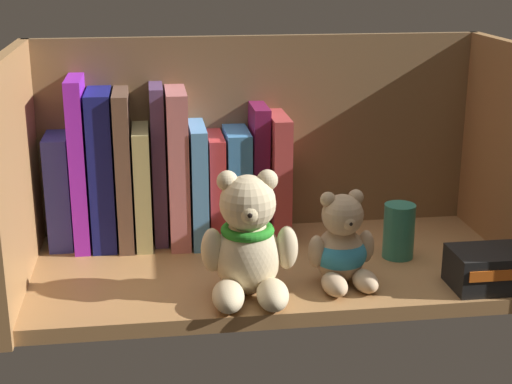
{
  "coord_description": "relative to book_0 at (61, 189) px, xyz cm",
  "views": [
    {
      "loc": [
        -16.4,
        -99.05,
        44.14
      ],
      "look_at": [
        -2.57,
        0.0,
        12.62
      ],
      "focal_mm": 54.25,
      "sensor_mm": 36.0,
      "label": 1
    }
  ],
  "objects": [
    {
      "name": "book_4",
      "position": [
        12.02,
        0.0,
        0.46
      ],
      "size": [
        2.34,
        13.69,
        17.55
      ],
      "primitive_type": "cube",
      "color": "tan",
      "rests_on": "shelf_board"
    },
    {
      "name": "book_9",
      "position": [
        26.08,
        0.0,
        0.03
      ],
      "size": [
        3.51,
        12.08,
        16.69
      ],
      "primitive_type": "cube",
      "color": "teal",
      "rests_on": "shelf_board"
    },
    {
      "name": "book_2",
      "position": [
        6.32,
        0.0,
        3.19
      ],
      "size": [
        3.44,
        12.93,
        23.02
      ],
      "primitive_type": "cube",
      "color": "navy",
      "rests_on": "shelf_board"
    },
    {
      "name": "teddy_bear_larger",
      "position": [
        24.99,
        -22.45,
        -1.35
      ],
      "size": [
        11.94,
        12.14,
        16.33
      ],
      "color": "beige",
      "rests_on": "shelf_board"
    },
    {
      "name": "book_8",
      "position": [
        22.84,
        0.0,
        -0.28
      ],
      "size": [
        2.39,
        12.21,
        16.09
      ],
      "primitive_type": "cube",
      "rotation": [
        0.0,
        -0.0,
        0.0
      ],
      "color": "red",
      "rests_on": "shelf_board"
    },
    {
      "name": "book_1",
      "position": [
        3.15,
        0.0,
        4.17
      ],
      "size": [
        2.23,
        12.79,
        24.98
      ],
      "primitive_type": "cube",
      "color": "purple",
      "rests_on": "shelf_board"
    },
    {
      "name": "shelf_side_panel_left",
      "position": [
        -4.01,
        -12.62,
        5.61
      ],
      "size": [
        1.6,
        33.94,
        31.86
      ],
      "primitive_type": "cube",
      "color": "#9E7042",
      "rests_on": "ground"
    },
    {
      "name": "book_6",
      "position": [
        17.25,
        0.0,
        3.17
      ],
      "size": [
        2.92,
        14.44,
        22.98
      ],
      "primitive_type": "cube",
      "color": "#BE6969",
      "rests_on": "shelf_board"
    },
    {
      "name": "shelf_back_panel",
      "position": [
        29.93,
        3.75,
        5.61
      ],
      "size": [
        68.69,
        1.2,
        31.86
      ],
      "primitive_type": "cube",
      "color": "brown",
      "rests_on": "ground"
    },
    {
      "name": "book_10",
      "position": [
        29.34,
        0.0,
        1.75
      ],
      "size": [
        2.77,
        9.48,
        20.17
      ],
      "primitive_type": "cube",
      "rotation": [
        0.0,
        0.02,
        0.0
      ],
      "color": "maroon",
      "rests_on": "shelf_board"
    },
    {
      "name": "pillar_candle",
      "position": [
        47.84,
        -12.3,
        -4.39
      ],
      "size": [
        4.42,
        4.42,
        7.86
      ],
      "primitive_type": "cylinder",
      "color": "#2D7A66",
      "rests_on": "shelf_board"
    },
    {
      "name": "book_11",
      "position": [
        32.17,
        0.0,
        1.13
      ],
      "size": [
        2.66,
        14.12,
        18.89
      ],
      "primitive_type": "cube",
      "color": "#B73E3E",
      "rests_on": "shelf_board"
    },
    {
      "name": "book_7",
      "position": [
        20.19,
        0.0,
        0.56
      ],
      "size": [
        2.31,
        14.83,
        17.76
      ],
      "primitive_type": "cube",
      "color": "#5291CB",
      "rests_on": "shelf_board"
    },
    {
      "name": "book_3",
      "position": [
        9.44,
        0.0,
        3.16
      ],
      "size": [
        2.15,
        14.05,
        22.96
      ],
      "primitive_type": "cube",
      "color": "brown",
      "rests_on": "shelf_board"
    },
    {
      "name": "book_0",
      "position": [
        0.0,
        0.0,
        0.0
      ],
      "size": [
        3.43,
        9.9,
        16.63
      ],
      "primitive_type": "cube",
      "color": "navy",
      "rests_on": "shelf_board"
    },
    {
      "name": "shelf_board",
      "position": [
        29.93,
        -12.62,
        -9.32
      ],
      "size": [
        66.29,
        31.54,
        2.0
      ],
      "primitive_type": "cube",
      "color": "#9E7042",
      "rests_on": "ground"
    },
    {
      "name": "teddy_bear_smaller",
      "position": [
        37.56,
        -20.36,
        -3.36
      ],
      "size": [
        9.32,
        9.87,
        12.61
      ],
      "color": "tan",
      "rests_on": "shelf_board"
    },
    {
      "name": "book_5",
      "position": [
        14.49,
        0.0,
        3.43
      ],
      "size": [
        1.95,
        9.79,
        23.49
      ],
      "primitive_type": "cube",
      "color": "#583B65",
      "rests_on": "shelf_board"
    },
    {
      "name": "small_product_box",
      "position": [
        56.25,
        -24.18,
        -5.8
      ],
      "size": [
        9.85,
        7.34,
        5.03
      ],
      "color": "black",
      "rests_on": "shelf_board"
    }
  ]
}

